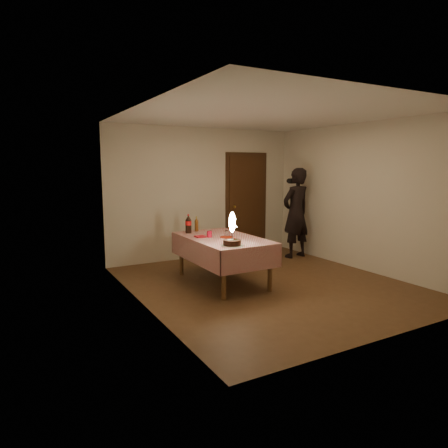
# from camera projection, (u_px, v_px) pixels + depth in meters

# --- Properties ---
(ground) EXTENTS (4.00, 4.50, 0.01)m
(ground) POSITION_uv_depth(u_px,v_px,m) (268.00, 284.00, 6.27)
(ground) COLOR brown
(ground) RESTS_ON ground
(room_shell) EXTENTS (4.04, 4.54, 2.62)m
(room_shell) POSITION_uv_depth(u_px,v_px,m) (268.00, 178.00, 6.11)
(room_shell) COLOR beige
(room_shell) RESTS_ON ground
(dining_table) EXTENTS (1.02, 1.72, 0.73)m
(dining_table) POSITION_uv_depth(u_px,v_px,m) (222.00, 243.00, 6.29)
(dining_table) COLOR brown
(dining_table) RESTS_ON ground
(birthday_cake) EXTENTS (0.32, 0.32, 0.48)m
(birthday_cake) POSITION_uv_depth(u_px,v_px,m) (232.00, 237.00, 5.60)
(birthday_cake) COLOR white
(birthday_cake) RESTS_ON dining_table
(red_plate) EXTENTS (0.22, 0.22, 0.01)m
(red_plate) POSITION_uv_depth(u_px,v_px,m) (227.00, 237.00, 6.28)
(red_plate) COLOR #B8220C
(red_plate) RESTS_ON dining_table
(red_cup) EXTENTS (0.08, 0.08, 0.10)m
(red_cup) POSITION_uv_depth(u_px,v_px,m) (209.00, 234.00, 6.27)
(red_cup) COLOR #AB0B23
(red_cup) RESTS_ON dining_table
(clear_cup) EXTENTS (0.07, 0.07, 0.09)m
(clear_cup) POSITION_uv_depth(u_px,v_px,m) (227.00, 233.00, 6.38)
(clear_cup) COLOR silver
(clear_cup) RESTS_ON dining_table
(napkin_stack) EXTENTS (0.15, 0.15, 0.02)m
(napkin_stack) POSITION_uv_depth(u_px,v_px,m) (200.00, 237.00, 6.29)
(napkin_stack) COLOR #A3121C
(napkin_stack) RESTS_ON dining_table
(cola_bottle) EXTENTS (0.10, 0.10, 0.32)m
(cola_bottle) POSITION_uv_depth(u_px,v_px,m) (188.00, 224.00, 6.65)
(cola_bottle) COLOR black
(cola_bottle) RESTS_ON dining_table
(amber_bottle_left) EXTENTS (0.06, 0.06, 0.25)m
(amber_bottle_left) POSITION_uv_depth(u_px,v_px,m) (196.00, 224.00, 6.85)
(amber_bottle_left) COLOR #603410
(amber_bottle_left) RESTS_ON dining_table
(photographer) EXTENTS (0.71, 0.51, 1.81)m
(photographer) POSITION_uv_depth(u_px,v_px,m) (296.00, 213.00, 8.04)
(photographer) COLOR black
(photographer) RESTS_ON ground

